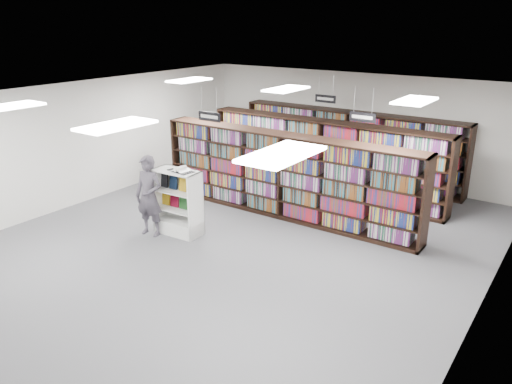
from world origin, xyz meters
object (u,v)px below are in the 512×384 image
Objects in this scene: bookshelf_row_near at (285,176)px; open_book at (181,170)px; endcap_display at (179,212)px; shopper at (149,196)px.

bookshelf_row_near is 11.08× the size of open_book.
shopper is at bearing -140.39° from endcap_display.
bookshelf_row_near reaches higher than open_book.
open_book is at bearing -120.01° from bookshelf_row_near.
bookshelf_row_near is 3.76× the size of shopper.
bookshelf_row_near reaches higher than shopper.
bookshelf_row_near is 3.31m from shopper.
shopper is (-0.60, -0.43, -0.61)m from open_book.
shopper is (-0.48, -0.44, 0.43)m from endcap_display.
shopper is at bearing -125.27° from bookshelf_row_near.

